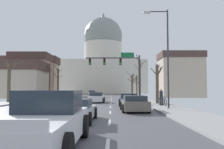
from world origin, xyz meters
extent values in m
cube|color=#4C4C52|center=(0.00, 0.00, -0.03)|extent=(14.00, 180.00, 0.06)
cube|color=yellow|center=(-0.12, 0.00, 0.00)|extent=(0.10, 176.40, 0.00)
cube|color=yellow|center=(0.12, 0.00, 0.00)|extent=(0.10, 176.40, 0.00)
cube|color=silver|center=(3.50, -13.70, 0.00)|extent=(0.12, 2.20, 0.00)
cube|color=silver|center=(3.50, -8.50, 0.00)|extent=(0.12, 2.20, 0.00)
cube|color=silver|center=(3.50, -3.30, 0.00)|extent=(0.12, 2.20, 0.00)
cube|color=silver|center=(3.50, 1.90, 0.00)|extent=(0.12, 2.20, 0.00)
cube|color=silver|center=(3.50, 7.10, 0.00)|extent=(0.12, 2.20, 0.00)
cube|color=silver|center=(3.50, 12.30, 0.00)|extent=(0.12, 2.20, 0.00)
cube|color=silver|center=(3.50, 17.50, 0.00)|extent=(0.12, 2.20, 0.00)
cube|color=silver|center=(3.50, 22.70, 0.00)|extent=(0.12, 2.20, 0.00)
cube|color=silver|center=(3.50, 27.90, 0.00)|extent=(0.12, 2.20, 0.00)
cube|color=silver|center=(3.50, 33.10, 0.00)|extent=(0.12, 2.20, 0.00)
cube|color=silver|center=(3.50, 38.30, 0.00)|extent=(0.12, 2.20, 0.00)
cube|color=silver|center=(3.50, 43.50, 0.00)|extent=(0.12, 2.20, 0.00)
cube|color=silver|center=(3.50, 48.70, 0.00)|extent=(0.12, 2.20, 0.00)
cube|color=silver|center=(3.50, 53.90, 0.00)|extent=(0.12, 2.20, 0.00)
cube|color=silver|center=(3.50, 59.10, 0.00)|extent=(0.12, 2.20, 0.00)
cube|color=silver|center=(3.50, 64.30, 0.00)|extent=(0.12, 2.20, 0.00)
cube|color=silver|center=(-3.50, -3.30, 0.00)|extent=(0.12, 2.20, 0.00)
cube|color=silver|center=(-3.50, 1.90, 0.00)|extent=(0.12, 2.20, 0.00)
cube|color=silver|center=(-3.50, 7.10, 0.00)|extent=(0.12, 2.20, 0.00)
cube|color=silver|center=(-3.50, 12.30, 0.00)|extent=(0.12, 2.20, 0.00)
cube|color=silver|center=(-3.50, 17.50, 0.00)|extent=(0.12, 2.20, 0.00)
cube|color=silver|center=(-3.50, 22.70, 0.00)|extent=(0.12, 2.20, 0.00)
cube|color=silver|center=(-3.50, 27.90, 0.00)|extent=(0.12, 2.20, 0.00)
cube|color=silver|center=(-3.50, 33.10, 0.00)|extent=(0.12, 2.20, 0.00)
cube|color=silver|center=(-3.50, 38.30, 0.00)|extent=(0.12, 2.20, 0.00)
cube|color=silver|center=(-3.50, 43.50, 0.00)|extent=(0.12, 2.20, 0.00)
cube|color=silver|center=(-3.50, 48.70, 0.00)|extent=(0.12, 2.20, 0.00)
cube|color=silver|center=(-3.50, 53.90, 0.00)|extent=(0.12, 2.20, 0.00)
cube|color=silver|center=(-3.50, 59.10, 0.00)|extent=(0.12, 2.20, 0.00)
cube|color=silver|center=(-3.50, 64.30, 0.00)|extent=(0.12, 2.20, 0.00)
cube|color=#949494|center=(8.50, 0.00, 0.07)|extent=(3.00, 180.00, 0.14)
cylinder|color=#28282D|center=(7.60, 13.81, 3.37)|extent=(0.22, 0.22, 6.45)
cylinder|color=#28282D|center=(3.70, 13.81, 6.19)|extent=(7.80, 0.16, 0.16)
cube|color=black|center=(4.87, 13.81, 5.63)|extent=(0.32, 0.28, 0.92)
sphere|color=#330504|center=(4.87, 13.65, 5.91)|extent=(0.22, 0.22, 0.22)
sphere|color=#332B05|center=(4.87, 13.65, 5.63)|extent=(0.22, 0.22, 0.22)
sphere|color=#19CC47|center=(4.87, 13.65, 5.35)|extent=(0.22, 0.22, 0.22)
cube|color=black|center=(2.53, 13.81, 5.63)|extent=(0.32, 0.28, 0.92)
sphere|color=#330504|center=(2.53, 13.65, 5.91)|extent=(0.22, 0.22, 0.22)
sphere|color=#332B05|center=(2.53, 13.65, 5.63)|extent=(0.22, 0.22, 0.22)
sphere|color=#19CC47|center=(2.53, 13.65, 5.35)|extent=(0.22, 0.22, 0.22)
cube|color=black|center=(0.42, 13.81, 5.63)|extent=(0.32, 0.28, 0.92)
sphere|color=#330504|center=(0.42, 13.65, 5.91)|extent=(0.22, 0.22, 0.22)
sphere|color=#332B05|center=(0.42, 13.65, 5.63)|extent=(0.22, 0.22, 0.22)
sphere|color=#19CC47|center=(0.42, 13.65, 5.35)|extent=(0.22, 0.22, 0.22)
cube|color=#146033|center=(5.88, 13.83, 6.64)|extent=(1.90, 0.06, 0.70)
cylinder|color=#333338|center=(8.20, -1.47, 4.18)|extent=(0.14, 0.14, 8.08)
cylinder|color=#333338|center=(7.35, -1.47, 8.07)|extent=(1.70, 0.09, 0.09)
cube|color=#B2B2AD|center=(6.50, -1.47, 8.00)|extent=(0.56, 0.24, 0.16)
cube|color=beige|center=(0.00, 75.93, 6.19)|extent=(32.75, 23.86, 12.38)
cylinder|color=beige|center=(0.00, 75.93, 16.34)|extent=(15.09, 15.09, 7.92)
sphere|color=gray|center=(0.00, 75.93, 23.02)|extent=(15.54, 15.54, 15.54)
cone|color=gray|center=(0.00, 75.93, 31.98)|extent=(1.80, 1.80, 2.40)
cube|color=silver|center=(1.68, 9.65, 0.49)|extent=(1.83, 4.71, 0.66)
cube|color=#232D38|center=(1.68, 9.49, 1.04)|extent=(1.56, 2.00, 0.45)
cylinder|color=black|center=(0.85, 11.11, 0.32)|extent=(0.23, 0.64, 0.64)
cylinder|color=black|center=(2.58, 11.07, 0.32)|extent=(0.23, 0.64, 0.64)
cylinder|color=black|center=(0.79, 8.22, 0.32)|extent=(0.23, 0.64, 0.64)
cylinder|color=black|center=(2.51, 8.18, 0.32)|extent=(0.23, 0.64, 0.64)
cube|color=navy|center=(5.37, 3.83, 0.46)|extent=(2.00, 4.32, 0.60)
cube|color=#232D38|center=(5.36, 3.67, 0.99)|extent=(1.69, 1.89, 0.47)
cylinder|color=black|center=(4.49, 5.19, 0.32)|extent=(0.24, 0.65, 0.64)
cylinder|color=black|center=(6.34, 5.12, 0.32)|extent=(0.24, 0.65, 0.64)
cylinder|color=black|center=(4.40, 2.55, 0.32)|extent=(0.24, 0.65, 0.64)
cylinder|color=black|center=(6.25, 2.48, 0.32)|extent=(0.24, 0.65, 0.64)
cube|color=#6B6056|center=(5.34, -2.39, 0.49)|extent=(1.88, 4.53, 0.65)
cube|color=#232D38|center=(5.34, -2.82, 1.01)|extent=(1.63, 2.25, 0.39)
cylinder|color=black|center=(4.41, -1.01, 0.32)|extent=(0.23, 0.64, 0.64)
cylinder|color=black|center=(6.21, -0.98, 0.32)|extent=(0.23, 0.64, 0.64)
cylinder|color=black|center=(4.46, -3.80, 0.32)|extent=(0.23, 0.64, 0.64)
cylinder|color=black|center=(6.26, -3.77, 0.32)|extent=(0.23, 0.64, 0.64)
cube|color=silver|center=(1.67, -8.24, 0.45)|extent=(1.98, 4.60, 0.57)
cube|color=#232D38|center=(1.66, -8.41, 0.96)|extent=(1.70, 2.18, 0.46)
cylinder|color=black|center=(0.77, -6.81, 0.32)|extent=(0.24, 0.65, 0.64)
cylinder|color=black|center=(2.64, -6.85, 0.32)|extent=(0.24, 0.65, 0.64)
cylinder|color=black|center=(0.70, -9.63, 0.32)|extent=(0.24, 0.65, 0.64)
cylinder|color=black|center=(2.57, -9.68, 0.32)|extent=(0.24, 0.65, 0.64)
cube|color=silver|center=(1.68, -14.13, 0.60)|extent=(1.95, 5.74, 0.76)
cube|color=#1E2833|center=(1.68, -13.33, 1.32)|extent=(1.78, 1.96, 0.68)
cylinder|color=black|center=(0.71, -12.41, 0.40)|extent=(0.28, 0.80, 0.80)
cylinder|color=black|center=(2.64, -12.40, 0.40)|extent=(0.28, 0.80, 0.80)
cube|color=#B71414|center=(-5.09, 23.57, 0.48)|extent=(1.82, 4.54, 0.63)
cube|color=#232D38|center=(-5.09, 23.83, 1.00)|extent=(1.55, 1.95, 0.41)
cylinder|color=black|center=(-4.20, 22.20, 0.32)|extent=(0.24, 0.65, 0.64)
cylinder|color=black|center=(-5.90, 22.15, 0.32)|extent=(0.24, 0.65, 0.64)
cylinder|color=black|center=(-4.27, 24.99, 0.32)|extent=(0.24, 0.65, 0.64)
cylinder|color=black|center=(-5.97, 24.94, 0.32)|extent=(0.24, 0.65, 0.64)
cube|color=silver|center=(-4.99, 34.85, 0.45)|extent=(1.87, 4.59, 0.57)
cube|color=#232D38|center=(-4.98, 35.22, 0.96)|extent=(1.58, 2.15, 0.45)
cylinder|color=black|center=(-4.17, 33.41, 0.32)|extent=(0.24, 0.65, 0.64)
cylinder|color=black|center=(-5.90, 33.47, 0.32)|extent=(0.24, 0.65, 0.64)
cylinder|color=black|center=(-4.08, 36.23, 0.32)|extent=(0.24, 0.65, 0.64)
cylinder|color=black|center=(-5.81, 36.28, 0.32)|extent=(0.24, 0.65, 0.64)
cube|color=silver|center=(-1.76, 44.00, 0.50)|extent=(1.81, 4.67, 0.67)
cube|color=#232D38|center=(-1.76, 44.17, 1.05)|extent=(1.58, 2.28, 0.43)
cylinder|color=black|center=(-0.89, 42.55, 0.32)|extent=(0.23, 0.64, 0.64)
cylinder|color=black|center=(-2.66, 42.57, 0.32)|extent=(0.23, 0.64, 0.64)
cylinder|color=black|center=(-0.86, 45.43, 0.32)|extent=(0.23, 0.64, 0.64)
cylinder|color=black|center=(-2.63, 45.45, 0.32)|extent=(0.23, 0.64, 0.64)
cube|color=tan|center=(-18.36, 44.43, 4.22)|extent=(13.92, 6.11, 8.43)
cube|color=#47332D|center=(-18.36, 44.43, 9.41)|extent=(14.48, 6.36, 1.96)
cube|color=#B2A38E|center=(-16.52, 25.23, 2.56)|extent=(13.79, 8.29, 5.12)
cube|color=#47332D|center=(-16.52, 25.23, 6.02)|extent=(14.34, 8.62, 1.81)
cube|color=#8C6656|center=(-15.40, 35.55, 4.16)|extent=(8.52, 7.04, 8.32)
cube|color=#47332D|center=(-15.40, 35.55, 9.16)|extent=(8.86, 7.32, 1.66)
cube|color=#B2A38E|center=(17.37, 27.12, 3.85)|extent=(8.10, 6.05, 7.70)
cube|color=#47332D|center=(17.37, 27.12, 8.34)|extent=(8.42, 6.29, 1.27)
cylinder|color=brown|center=(8.33, 24.57, 2.22)|extent=(0.26, 0.26, 4.16)
cylinder|color=brown|center=(7.91, 24.80, 3.00)|extent=(0.95, 0.57, 1.14)
cylinder|color=brown|center=(7.92, 24.70, 3.49)|extent=(0.89, 0.35, 1.27)
cylinder|color=brown|center=(7.73, 25.06, 3.57)|extent=(1.32, 1.10, 0.98)
cylinder|color=brown|center=(8.71, 24.51, 3.08)|extent=(0.85, 0.23, 1.23)
cylinder|color=brown|center=(8.10, 24.97, 3.76)|extent=(0.54, 0.88, 1.45)
cylinder|color=brown|center=(8.46, 24.91, 3.45)|extent=(0.36, 0.78, 1.20)
cylinder|color=brown|center=(7.98, 24.85, 3.98)|extent=(0.85, 0.71, 1.36)
cylinder|color=#4C3D2D|center=(-8.74, 26.69, 3.26)|extent=(0.26, 0.26, 6.23)
cylinder|color=#4C3D2D|center=(-8.65, 27.30, 5.42)|extent=(0.30, 1.28, 0.85)
cylinder|color=#4C3D2D|center=(-9.24, 26.83, 6.04)|extent=(1.09, 0.37, 1.57)
cylinder|color=#4C3D2D|center=(-8.60, 26.39, 5.23)|extent=(0.37, 0.68, 1.03)
cylinder|color=#4C3D2D|center=(-9.02, 26.70, 6.02)|extent=(0.64, 0.12, 0.99)
cylinder|color=brown|center=(8.61, 5.47, 2.26)|extent=(0.35, 0.35, 4.24)
cylinder|color=brown|center=(8.67, 4.76, 3.51)|extent=(0.25, 1.50, 0.93)
cylinder|color=brown|center=(8.93, 5.56, 3.62)|extent=(0.76, 0.30, 1.18)
cylinder|color=brown|center=(8.84, 5.98, 3.95)|extent=(0.54, 1.07, 0.99)
cylinder|color=brown|center=(8.69, 5.84, 3.27)|extent=(0.28, 0.83, 1.29)
cylinder|color=brown|center=(8.28, 5.55, 3.58)|extent=(0.73, 0.27, 0.86)
cylinder|color=brown|center=(-8.86, 8.16, 2.43)|extent=(0.40, 0.40, 4.58)
cylinder|color=brown|center=(-8.55, 8.72, 4.34)|extent=(0.71, 1.19, 1.28)
cylinder|color=brown|center=(-8.87, 7.44, 4.48)|extent=(0.14, 1.52, 1.29)
cylinder|color=brown|center=(-8.47, 8.22, 4.40)|extent=(0.85, 0.22, 0.95)
cylinder|color=brown|center=(-8.34, 7.99, 4.63)|extent=(1.11, 0.43, 0.85)
cylinder|color=brown|center=(-9.12, 8.40, 4.74)|extent=(0.64, 0.61, 1.22)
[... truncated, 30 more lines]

